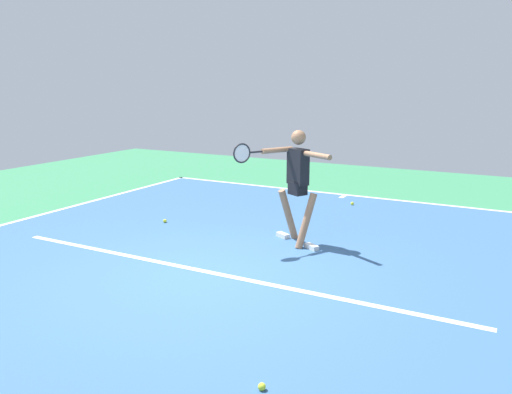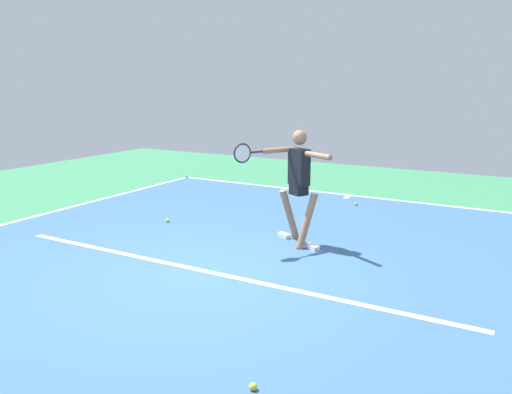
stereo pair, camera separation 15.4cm
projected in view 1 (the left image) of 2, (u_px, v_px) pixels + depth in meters
ground_plane at (207, 275)px, 6.76m from camera, size 19.74×19.74×0.00m
court_surface at (207, 275)px, 6.76m from camera, size 9.24×11.38×0.00m
court_line_baseline_near at (346, 195)px, 11.61m from camera, size 9.24×0.10×0.01m
court_line_service at (212, 273)px, 6.85m from camera, size 6.93×0.10×0.01m
court_line_centre_mark at (343, 196)px, 11.44m from camera, size 0.10×0.30×0.01m
tennis_player at (296, 179)px, 7.88m from camera, size 1.31×1.16×1.80m
tennis_ball_centre_court at (262, 387)px, 4.23m from camera, size 0.07×0.07×0.07m
tennis_ball_near_service_line at (165, 221)px, 9.30m from camera, size 0.07×0.07×0.07m
tennis_ball_by_sideline at (352, 203)px, 10.64m from camera, size 0.07×0.07×0.07m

